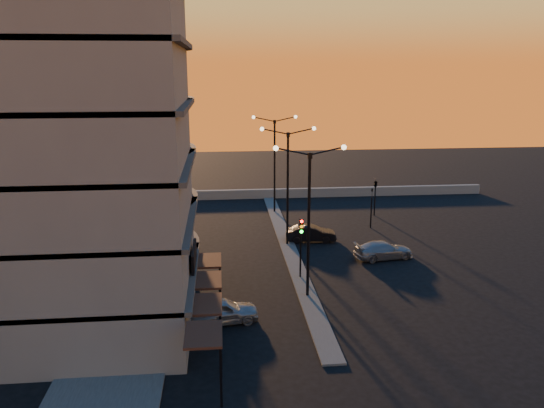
{
  "coord_description": "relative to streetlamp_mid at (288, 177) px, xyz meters",
  "views": [
    {
      "loc": [
        -5.2,
        -30.21,
        13.84
      ],
      "look_at": [
        -1.57,
        6.57,
        4.34
      ],
      "focal_mm": 35.0,
      "sensor_mm": 36.0,
      "label": 1
    }
  ],
  "objects": [
    {
      "name": "sidewalk_west",
      "position": [
        -10.5,
        -6.0,
        -5.53
      ],
      "size": [
        5.0,
        40.0,
        0.12
      ],
      "primitive_type": "cube",
      "color": "#484846",
      "rests_on": "ground"
    },
    {
      "name": "car_sedan",
      "position": [
        2.05,
        0.77,
        -4.92
      ],
      "size": [
        4.19,
        1.74,
        1.35
      ],
      "primitive_type": "imported",
      "rotation": [
        0.0,
        0.0,
        1.49
      ],
      "color": "black",
      "rests_on": "ground"
    },
    {
      "name": "signal_east_b",
      "position": [
        9.5,
        8.0,
        -2.49
      ],
      "size": [
        0.42,
        1.99,
        3.6
      ],
      "color": "black",
      "rests_on": "ground"
    },
    {
      "name": "median",
      "position": [
        0.0,
        0.0,
        -5.53
      ],
      "size": [
        1.2,
        36.0,
        0.12
      ],
      "primitive_type": "cube",
      "color": "#484846",
      "rests_on": "ground"
    },
    {
      "name": "signal_east_a",
      "position": [
        8.0,
        4.0,
        -3.66
      ],
      "size": [
        0.13,
        0.16,
        3.6
      ],
      "color": "black",
      "rests_on": "ground"
    },
    {
      "name": "building",
      "position": [
        -14.0,
        -9.97,
        6.32
      ],
      "size": [
        14.35,
        17.08,
        25.0
      ],
      "color": "slate",
      "rests_on": "ground"
    },
    {
      "name": "ground",
      "position": [
        0.0,
        -10.0,
        -5.59
      ],
      "size": [
        120.0,
        120.0,
        0.0
      ],
      "primitive_type": "plane",
      "color": "black",
      "rests_on": "ground"
    },
    {
      "name": "streetlamp_mid",
      "position": [
        0.0,
        0.0,
        0.0
      ],
      "size": [
        4.32,
        0.32,
        9.51
      ],
      "color": "black",
      "rests_on": "ground"
    },
    {
      "name": "streetlamp_far",
      "position": [
        0.0,
        10.0,
        0.0
      ],
      "size": [
        4.32,
        0.32,
        9.51
      ],
      "color": "black",
      "rests_on": "ground"
    },
    {
      "name": "traffic_light_main",
      "position": [
        0.0,
        -7.13,
        -2.7
      ],
      "size": [
        0.28,
        0.44,
        4.25
      ],
      "color": "black",
      "rests_on": "ground"
    },
    {
      "name": "parapet",
      "position": [
        2.0,
        16.0,
        -5.09
      ],
      "size": [
        44.0,
        0.5,
        1.0
      ],
      "primitive_type": "cube",
      "color": "slate",
      "rests_on": "ground"
    },
    {
      "name": "car_wagon",
      "position": [
        6.79,
        -3.74,
        -4.94
      ],
      "size": [
        4.7,
        2.53,
        1.3
      ],
      "primitive_type": "imported",
      "rotation": [
        0.0,
        0.0,
        1.74
      ],
      "color": "gray",
      "rests_on": "ground"
    },
    {
      "name": "streetlamp_near",
      "position": [
        0.0,
        -10.0,
        0.0
      ],
      "size": [
        4.32,
        0.32,
        9.51
      ],
      "color": "black",
      "rests_on": "ground"
    },
    {
      "name": "car_hatchback",
      "position": [
        -5.37,
        -12.94,
        -4.88
      ],
      "size": [
        4.39,
        2.29,
        1.42
      ],
      "primitive_type": "imported",
      "rotation": [
        0.0,
        0.0,
        1.72
      ],
      "color": "#969A9D",
      "rests_on": "ground"
    }
  ]
}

